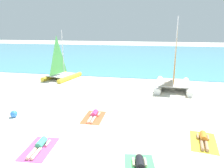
# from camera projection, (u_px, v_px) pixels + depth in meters

# --- Properties ---
(ground_plane) EXTENTS (120.00, 120.00, 0.00)m
(ground_plane) POSITION_uv_depth(u_px,v_px,m) (122.00, 85.00, 18.86)
(ground_plane) COLOR silver
(ocean_water) EXTENTS (120.00, 40.00, 0.05)m
(ocean_water) POSITION_uv_depth(u_px,v_px,m) (140.00, 54.00, 40.22)
(ocean_water) COLOR #4C9EB7
(ocean_water) RESTS_ON ground
(sailboat_white) EXTENTS (3.14, 4.66, 5.85)m
(sailboat_white) POSITION_uv_depth(u_px,v_px,m) (174.00, 79.00, 17.32)
(sailboat_white) COLOR white
(sailboat_white) RESTS_ON ground
(sailboat_yellow) EXTENTS (3.05, 4.06, 4.76)m
(sailboat_yellow) POSITION_uv_depth(u_px,v_px,m) (61.00, 72.00, 20.79)
(sailboat_yellow) COLOR yellow
(sailboat_yellow) RESTS_ON ground
(towel_leftmost) EXTENTS (1.23, 1.97, 0.01)m
(towel_leftmost) POSITION_uv_depth(u_px,v_px,m) (39.00, 149.00, 8.87)
(towel_leftmost) COLOR #D84C99
(towel_leftmost) RESTS_ON ground
(sunbather_leftmost) EXTENTS (0.57, 1.57, 0.30)m
(sunbather_leftmost) POSITION_uv_depth(u_px,v_px,m) (40.00, 145.00, 8.90)
(sunbather_leftmost) COLOR #3FB28C
(sunbather_leftmost) RESTS_ON towel_leftmost
(towel_center_left) EXTENTS (1.14, 1.93, 0.01)m
(towel_center_left) POSITION_uv_depth(u_px,v_px,m) (94.00, 117.00, 11.96)
(towel_center_left) COLOR #EA5933
(towel_center_left) RESTS_ON ground
(sunbather_center_left) EXTENTS (0.55, 1.56, 0.30)m
(sunbather_center_left) POSITION_uv_depth(u_px,v_px,m) (94.00, 115.00, 11.99)
(sunbather_center_left) COLOR #D83372
(sunbather_center_left) RESTS_ON towel_center_left
(sunbather_center_right) EXTENTS (0.66, 1.57, 0.30)m
(sunbather_center_right) POSITION_uv_depth(u_px,v_px,m) (140.00, 166.00, 7.58)
(sunbather_center_right) COLOR black
(sunbather_center_right) RESTS_ON towel_center_right
(towel_rightmost) EXTENTS (1.32, 2.02, 0.01)m
(towel_rightmost) POSITION_uv_depth(u_px,v_px,m) (203.00, 142.00, 9.40)
(towel_rightmost) COLOR yellow
(towel_rightmost) RESTS_ON ground
(sunbather_rightmost) EXTENTS (0.60, 1.57, 0.30)m
(sunbather_rightmost) POSITION_uv_depth(u_px,v_px,m) (203.00, 139.00, 9.43)
(sunbather_rightmost) COLOR orange
(sunbather_rightmost) RESTS_ON towel_rightmost
(beach_ball) EXTENTS (0.40, 0.40, 0.40)m
(beach_ball) POSITION_uv_depth(u_px,v_px,m) (14.00, 114.00, 11.96)
(beach_ball) COLOR #337FE5
(beach_ball) RESTS_ON ground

